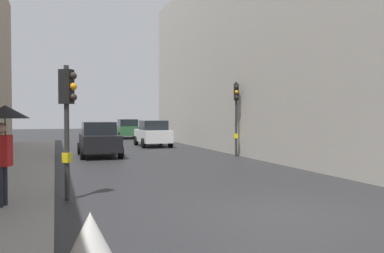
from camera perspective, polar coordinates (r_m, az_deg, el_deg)
name	(u,v)px	position (r m, az deg, el deg)	size (l,w,h in m)	color
ground_plane	(281,214)	(8.86, 12.54, -12.05)	(120.00, 120.00, 0.00)	#28282B
sidewalk_kerb	(3,181)	(13.57, -25.30, -7.07)	(2.97, 40.00, 0.16)	gray
building_facade_right	(305,58)	(26.70, 15.81, 9.41)	(12.00, 28.07, 11.53)	#B2ADA3
traffic_light_mid_street	(236,105)	(20.49, 6.32, 3.04)	(0.33, 0.45, 3.80)	#2D2D2D
traffic_light_near_right	(67,107)	(10.25, -17.31, 2.62)	(0.44, 0.38, 3.31)	#2D2D2D
car_green_estate	(127,129)	(37.53, -9.19, -0.32)	(2.07, 4.23, 1.76)	#2D6038
car_white_compact	(153,133)	(27.36, -5.61, -0.99)	(2.06, 4.22, 1.76)	silver
car_dark_suv	(99,139)	(21.09, -13.09, -1.77)	(2.04, 4.21, 1.76)	black
pedestrian_with_umbrella	(4,127)	(9.31, -25.21, -0.06)	(1.00, 1.00, 2.14)	black
warning_sign_triangle	(90,234)	(6.33, -14.29, -14.56)	(0.64, 0.64, 0.65)	silver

